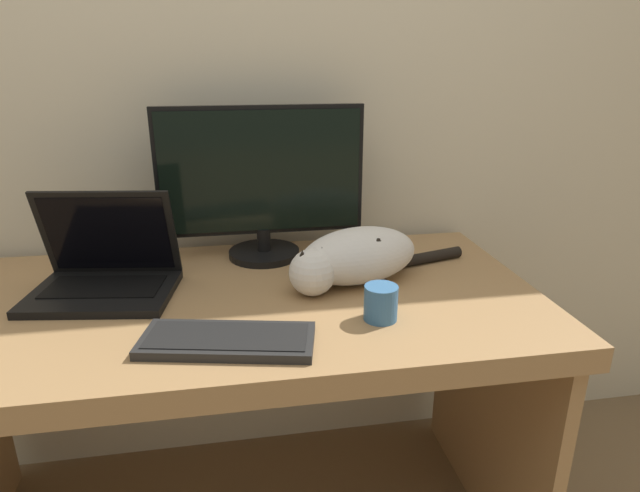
% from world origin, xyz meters
% --- Properties ---
extents(wall_back, '(6.40, 0.06, 2.60)m').
position_xyz_m(wall_back, '(0.00, 0.83, 1.30)').
color(wall_back, beige).
rests_on(wall_back, ground_plane).
extents(desk, '(1.56, 0.77, 0.78)m').
position_xyz_m(desk, '(0.00, 0.39, 0.62)').
color(desk, '#A37A4C').
rests_on(desk, ground_plane).
extents(monitor, '(0.59, 0.21, 0.44)m').
position_xyz_m(monitor, '(0.11, 0.65, 1.00)').
color(monitor, black).
rests_on(monitor, desk).
extents(laptop, '(0.37, 0.30, 0.26)m').
position_xyz_m(laptop, '(-0.30, 0.46, 0.83)').
color(laptop, black).
rests_on(laptop, desk).
extents(external_keyboard, '(0.38, 0.21, 0.02)m').
position_xyz_m(external_keyboard, '(-0.00, 0.15, 0.79)').
color(external_keyboard, black).
rests_on(external_keyboard, desk).
extents(cat, '(0.53, 0.27, 0.15)m').
position_xyz_m(cat, '(0.33, 0.42, 0.85)').
color(cat, silver).
rests_on(cat, desk).
extents(coffee_mug, '(0.08, 0.08, 0.08)m').
position_xyz_m(coffee_mug, '(0.34, 0.20, 0.82)').
color(coffee_mug, teal).
rests_on(coffee_mug, desk).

